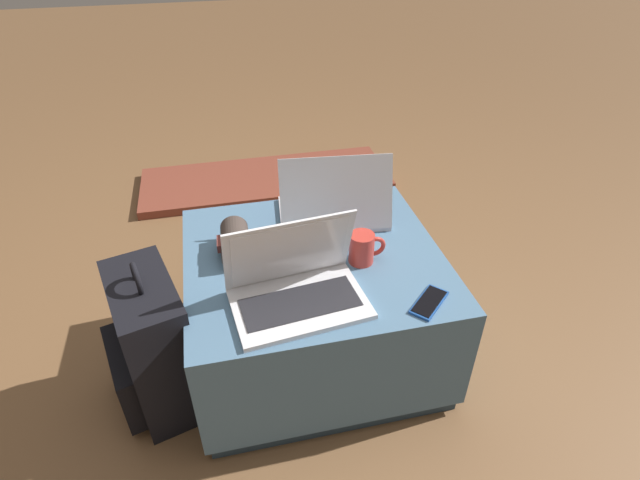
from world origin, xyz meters
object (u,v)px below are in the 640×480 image
Objects in this scene: cell_phone at (429,302)px; laptop_far at (334,207)px; backpack at (152,347)px; wrist_brace at (235,242)px; laptop_near at (296,285)px; coffee_mug at (363,248)px.

laptop_far is at bearing -24.71° from cell_phone.
laptop_far is 0.76m from backpack.
laptop_far is 0.38m from wrist_brace.
laptop_near reaches higher than cell_phone.
cell_phone is at bearing -22.09° from laptop_near.
wrist_brace is (-0.52, 0.36, 0.04)m from cell_phone.
laptop_near is 0.72× the size of backpack.
laptop_far is 0.72× the size of backpack.
coffee_mug is (0.24, 0.13, -0.00)m from laptop_near.
coffee_mug is at bearing -18.22° from wrist_brace.
laptop_near reaches higher than backpack.
backpack reaches higher than coffee_mug.
backpack is at bearing 32.75° from cell_phone.
backpack is at bearing 160.21° from laptop_near.
laptop_far is 0.26m from coffee_mug.
laptop_far is 0.51m from cell_phone.
laptop_near is 0.38m from cell_phone.
laptop_near is 2.74× the size of cell_phone.
coffee_mug reaches higher than cell_phone.
wrist_brace is 0.41m from coffee_mug.
cell_phone is (0.37, -0.10, -0.05)m from laptop_near.
laptop_far is at bearing 97.39° from backpack.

